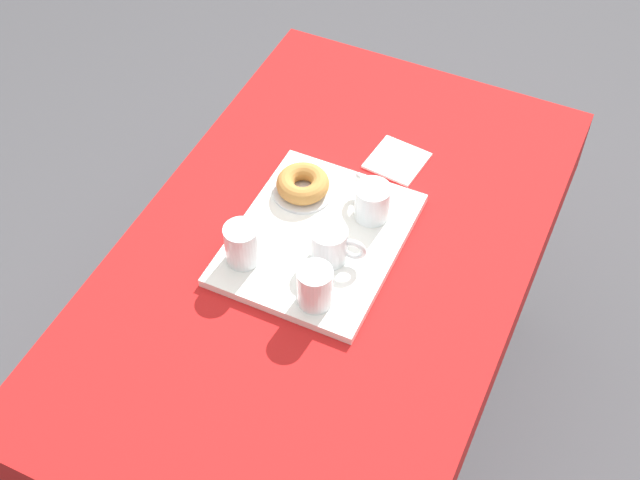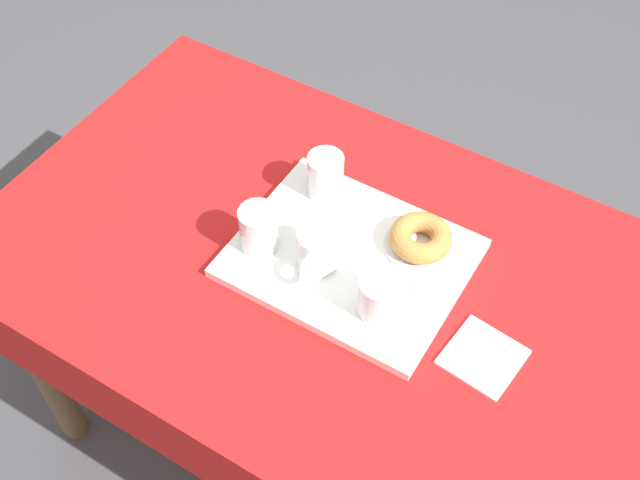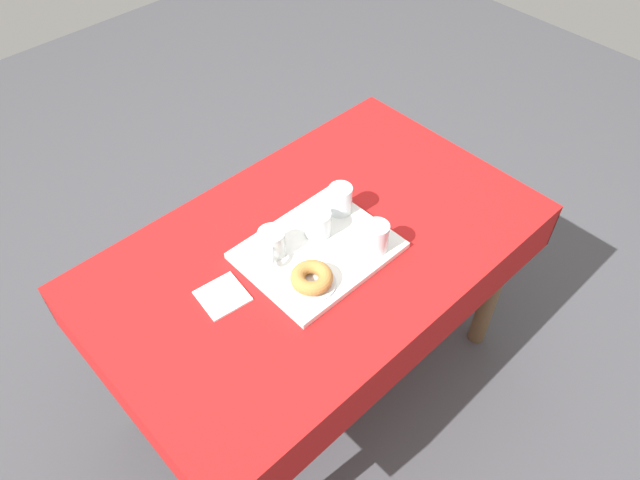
# 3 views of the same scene
# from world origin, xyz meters

# --- Properties ---
(ground_plane) EXTENTS (6.00, 6.00, 0.00)m
(ground_plane) POSITION_xyz_m (0.00, 0.00, 0.00)
(ground_plane) COLOR #47474C
(dining_table) EXTENTS (1.32, 0.81, 0.72)m
(dining_table) POSITION_xyz_m (0.00, 0.00, 0.62)
(dining_table) COLOR red
(dining_table) RESTS_ON ground
(serving_tray) EXTENTS (0.41, 0.33, 0.02)m
(serving_tray) POSITION_xyz_m (-0.02, -0.03, 0.73)
(serving_tray) COLOR white
(serving_tray) RESTS_ON dining_table
(tea_mug_left) EXTENTS (0.08, 0.12, 0.08)m
(tea_mug_left) POSITION_xyz_m (0.02, 0.02, 0.78)
(tea_mug_left) COLOR white
(tea_mug_left) RESTS_ON serving_tray
(tea_mug_right) EXTENTS (0.09, 0.10, 0.08)m
(tea_mug_right) POSITION_xyz_m (-0.12, 0.05, 0.78)
(tea_mug_right) COLOR white
(tea_mug_right) RESTS_ON serving_tray
(water_glass_near) EXTENTS (0.07, 0.07, 0.09)m
(water_glass_near) POSITION_xyz_m (0.14, 0.04, 0.78)
(water_glass_near) COLOR white
(water_glass_near) RESTS_ON serving_tray
(water_glass_far) EXTENTS (0.07, 0.07, 0.09)m
(water_glass_far) POSITION_xyz_m (0.10, -0.14, 0.79)
(water_glass_far) COLOR white
(water_glass_far) RESTS_ON serving_tray
(donut_plate_left) EXTENTS (0.13, 0.13, 0.01)m
(donut_plate_left) POSITION_xyz_m (-0.12, -0.11, 0.75)
(donut_plate_left) COLOR silver
(donut_plate_left) RESTS_ON serving_tray
(sugar_donut_left) EXTENTS (0.11, 0.11, 0.04)m
(sugar_donut_left) POSITION_xyz_m (-0.12, -0.11, 0.77)
(sugar_donut_left) COLOR #BC7F3D
(sugar_donut_left) RESTS_ON donut_plate_left
(paper_napkin) EXTENTS (0.13, 0.13, 0.01)m
(paper_napkin) POSITION_xyz_m (-0.31, 0.04, 0.73)
(paper_napkin) COLOR white
(paper_napkin) RESTS_ON dining_table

